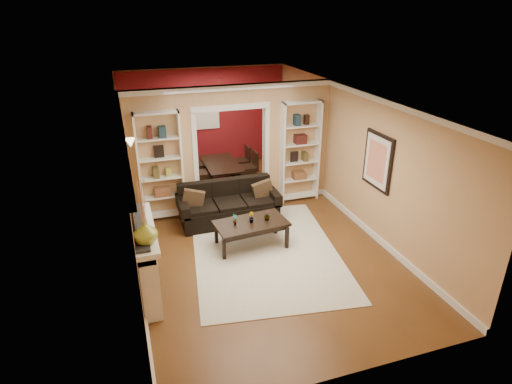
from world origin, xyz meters
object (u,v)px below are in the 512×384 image
object	(u,v)px
fireplace	(147,259)
dining_table	(222,173)
sofa	(229,203)
bookshelf_left	(160,167)
coffee_table	(251,234)
bookshelf_right	(300,152)

from	to	relation	value
fireplace	dining_table	size ratio (longest dim) A/B	1.14
sofa	dining_table	xyz separation A→B (m)	(0.38, 2.12, -0.15)
sofa	fireplace	bearing A→B (deg)	-132.92
sofa	bookshelf_left	size ratio (longest dim) A/B	0.91
bookshelf_left	coffee_table	bearing A→B (deg)	-50.61
bookshelf_right	fireplace	xyz separation A→B (m)	(-3.64, -2.53, -0.57)
bookshelf_left	fireplace	world-z (taller)	bookshelf_left
coffee_table	fireplace	bearing A→B (deg)	-162.93
sofa	fireplace	world-z (taller)	fireplace
bookshelf_left	fireplace	size ratio (longest dim) A/B	1.35
sofa	coffee_table	distance (m)	1.15
bookshelf_right	dining_table	xyz separation A→B (m)	(-1.44, 1.54, -0.89)
fireplace	coffee_table	bearing A→B (deg)	22.78
coffee_table	bookshelf_left	xyz separation A→B (m)	(-1.41, 1.71, 0.90)
fireplace	dining_table	world-z (taller)	fireplace
coffee_table	bookshelf_left	distance (m)	2.39
coffee_table	fireplace	world-z (taller)	fireplace
coffee_table	bookshelf_right	size ratio (longest dim) A/B	0.58
sofa	bookshelf_left	xyz separation A→B (m)	(-1.27, 0.58, 0.74)
coffee_table	fireplace	xyz separation A→B (m)	(-1.95, -0.82, 0.33)
bookshelf_right	sofa	bearing A→B (deg)	-162.38
coffee_table	fireplace	size ratio (longest dim) A/B	0.78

